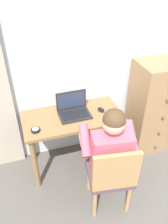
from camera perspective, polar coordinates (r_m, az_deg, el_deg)
wall_back at (r=2.62m, az=3.63°, el=13.85°), size 4.80×0.05×2.50m
desk at (r=2.56m, az=-2.82°, el=-3.36°), size 1.08×0.53×0.74m
dresser at (r=2.99m, az=16.91°, el=1.14°), size 0.52×0.47×1.21m
chair at (r=2.24m, az=6.95°, el=-15.50°), size 0.47×0.46×0.87m
person_seated at (r=2.22m, az=6.01°, el=-8.97°), size 0.59×0.62×1.19m
laptop at (r=2.48m, az=-2.67°, el=0.59°), size 0.34×0.26×0.24m
computer_mouse at (r=2.55m, az=4.29°, el=0.59°), size 0.08×0.11×0.03m
desk_clock at (r=2.32m, az=-12.12°, el=-4.45°), size 0.09×0.09×0.03m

